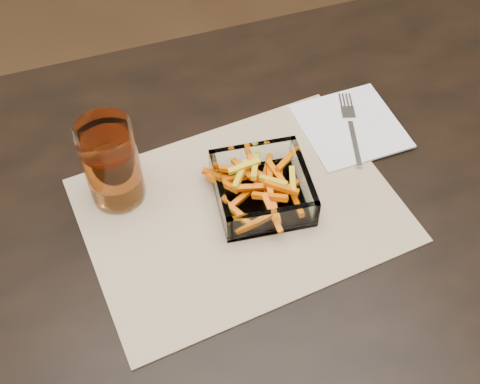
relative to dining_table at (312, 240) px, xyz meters
name	(u,v)px	position (x,y,z in m)	size (l,w,h in m)	color
dining_table	(312,240)	(0.00, 0.00, 0.00)	(1.60, 0.90, 0.75)	black
placemat	(241,210)	(-0.11, 0.03, 0.09)	(0.45, 0.33, 0.00)	tan
glass_bowl	(262,190)	(-0.07, 0.04, 0.11)	(0.15, 0.15, 0.05)	white
tumbler	(112,166)	(-0.27, 0.12, 0.16)	(0.08, 0.08, 0.14)	white
napkin	(350,126)	(0.12, 0.13, 0.09)	(0.16, 0.16, 0.00)	white
fork	(351,126)	(0.11, 0.13, 0.10)	(0.06, 0.16, 0.00)	silver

